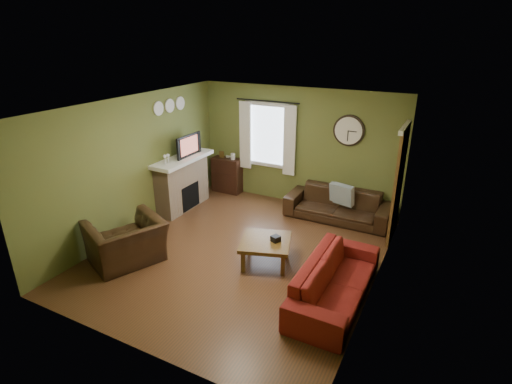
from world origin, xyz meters
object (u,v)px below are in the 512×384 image
at_px(bookshelf, 227,175).
at_px(sofa_red, 335,280).
at_px(sofa_brown, 338,205).
at_px(armchair, 126,242).
at_px(coffee_table, 266,252).

height_order(bookshelf, sofa_red, bookshelf).
distance_m(bookshelf, sofa_brown, 2.86).
bearing_deg(sofa_brown, armchair, -129.36).
bearing_deg(sofa_red, sofa_brown, 15.74).
bearing_deg(armchair, bookshelf, -153.23).
bearing_deg(sofa_brown, sofa_red, -74.26).
distance_m(sofa_brown, coffee_table, 2.32).
xyz_separation_m(bookshelf, sofa_brown, (2.85, -0.27, -0.11)).
bearing_deg(sofa_red, armchair, 100.21).
height_order(sofa_brown, armchair, armchair).
height_order(sofa_brown, sofa_red, same).
xyz_separation_m(bookshelf, armchair, (0.16, -3.55, -0.05)).
bearing_deg(armchair, coffee_table, 140.32).
distance_m(sofa_brown, armchair, 4.24).
bearing_deg(bookshelf, coffee_table, -47.93).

